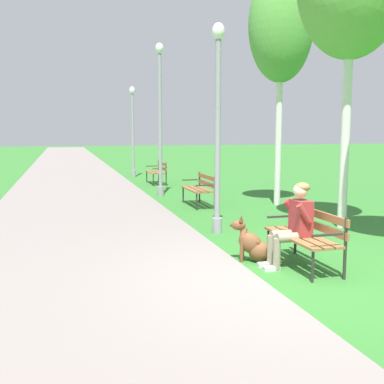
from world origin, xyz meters
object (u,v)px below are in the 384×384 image
(dog_brown, at_px, (254,245))
(park_bench_mid, at_px, (200,187))
(birch_tree_third, at_px, (281,27))
(park_bench_far, at_px, (158,170))
(lamp_post_far, at_px, (133,131))
(park_bench_near, at_px, (307,232))
(person_seated_on_near_bench, at_px, (294,221))
(lamp_post_mid, at_px, (160,118))
(lamp_post_near, at_px, (218,127))

(dog_brown, bearing_deg, park_bench_mid, 82.11)
(dog_brown, distance_m, birch_tree_third, 7.28)
(park_bench_far, xyz_separation_m, dog_brown, (-0.68, -10.87, -0.25))
(park_bench_far, xyz_separation_m, lamp_post_far, (-0.51, 2.79, 1.50))
(park_bench_near, height_order, person_seated_on_near_bench, person_seated_on_near_bench)
(dog_brown, bearing_deg, park_bench_near, -34.08)
(dog_brown, relative_size, lamp_post_mid, 0.17)
(dog_brown, relative_size, birch_tree_third, 0.12)
(lamp_post_mid, height_order, lamp_post_far, lamp_post_mid)
(lamp_post_far, bearing_deg, birch_tree_third, -72.85)
(birch_tree_third, bearing_deg, lamp_post_mid, 137.57)
(birch_tree_third, bearing_deg, lamp_post_near, -132.43)
(lamp_post_near, bearing_deg, birch_tree_third, 47.57)
(birch_tree_third, bearing_deg, dog_brown, -119.25)
(park_bench_mid, bearing_deg, lamp_post_mid, 106.84)
(park_bench_far, bearing_deg, park_bench_mid, -89.25)
(person_seated_on_near_bench, bearing_deg, park_bench_far, 88.84)
(person_seated_on_near_bench, bearing_deg, birch_tree_third, 66.49)
(park_bench_mid, distance_m, person_seated_on_near_bench, 5.83)
(lamp_post_near, distance_m, lamp_post_mid, 5.47)
(park_bench_mid, xyz_separation_m, lamp_post_far, (-0.58, 8.26, 1.50))
(park_bench_near, xyz_separation_m, lamp_post_mid, (-0.55, 7.97, 1.86))
(park_bench_near, bearing_deg, person_seated_on_near_bench, 172.56)
(park_bench_mid, relative_size, person_seated_on_near_bench, 1.20)
(lamp_post_mid, bearing_deg, person_seated_on_near_bench, -87.52)
(lamp_post_mid, bearing_deg, lamp_post_far, 89.45)
(park_bench_mid, relative_size, birch_tree_third, 0.24)
(person_seated_on_near_bench, xyz_separation_m, lamp_post_near, (-0.34, 2.49, 1.39))
(lamp_post_near, xyz_separation_m, birch_tree_third, (2.72, 2.97, 2.62))
(park_bench_near, height_order, park_bench_mid, same)
(park_bench_near, xyz_separation_m, park_bench_mid, (0.09, 5.85, 0.00))
(lamp_post_mid, xyz_separation_m, birch_tree_third, (2.72, -2.49, 2.32))
(lamp_post_near, relative_size, birch_tree_third, 0.64)
(park_bench_far, distance_m, birch_tree_third, 7.49)
(lamp_post_mid, bearing_deg, park_bench_near, -86.05)
(park_bench_mid, distance_m, dog_brown, 5.46)
(lamp_post_mid, bearing_deg, dog_brown, -90.80)
(park_bench_mid, height_order, birch_tree_third, birch_tree_third)
(park_bench_mid, bearing_deg, lamp_post_near, -100.92)
(person_seated_on_near_bench, distance_m, dog_brown, 0.74)
(lamp_post_near, xyz_separation_m, lamp_post_far, (0.06, 11.59, -0.06))
(person_seated_on_near_bench, xyz_separation_m, lamp_post_mid, (-0.34, 7.94, 1.69))
(park_bench_mid, bearing_deg, park_bench_near, -90.91)
(person_seated_on_near_bench, height_order, lamp_post_far, lamp_post_far)
(park_bench_mid, bearing_deg, dog_brown, -97.89)
(park_bench_far, relative_size, birch_tree_third, 0.24)
(park_bench_mid, distance_m, park_bench_far, 5.47)
(park_bench_near, xyz_separation_m, lamp_post_far, (-0.49, 14.11, 1.50))
(park_bench_far, relative_size, dog_brown, 1.94)
(park_bench_mid, bearing_deg, birch_tree_third, -9.81)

